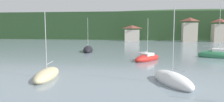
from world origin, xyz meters
name	(u,v)px	position (x,y,z in m)	size (l,w,h in m)	color
wooded_hillside	(167,27)	(17.57, 134.83, 5.28)	(352.00, 52.66, 22.65)	#264223
shore_building_west	(132,33)	(0.00, 99.03, 3.08)	(6.05, 3.80, 6.34)	beige
shore_building_westcentral	(189,30)	(22.14, 99.26, 4.51)	(5.63, 4.28, 9.30)	#BCB29E
shore_building_central	(219,30)	(33.21, 99.39, 4.32)	(5.12, 4.55, 8.90)	#BCB29E
sailboat_mid_0	(172,80)	(6.85, 34.35, 0.39)	(4.61, 7.09, 8.32)	white
sailboat_far_1	(147,58)	(4.73, 49.40, 0.40)	(5.50, 6.42, 7.64)	red
sailboat_far_2	(88,50)	(-8.60, 60.68, 0.43)	(3.31, 6.94, 8.34)	black
sailboat_far_3	(218,55)	(17.97, 54.45, 0.51)	(7.44, 3.97, 11.07)	#2D754C
sailboat_mid_9	(47,75)	(-6.97, 35.05, 0.33)	(2.86, 6.81, 7.83)	#CCBC8E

